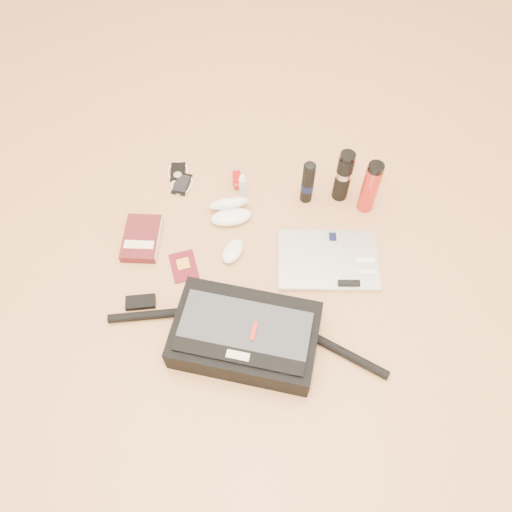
# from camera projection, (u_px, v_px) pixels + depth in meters

# --- Properties ---
(ground) EXTENTS (4.00, 4.00, 0.00)m
(ground) POSITION_uv_depth(u_px,v_px,m) (244.00, 281.00, 1.78)
(ground) COLOR tan
(ground) RESTS_ON ground
(messenger_bag) EXTENTS (0.95, 0.31, 0.13)m
(messenger_bag) POSITION_uv_depth(u_px,v_px,m) (244.00, 335.00, 1.61)
(messenger_bag) COLOR black
(messenger_bag) RESTS_ON ground
(laptop) EXTENTS (0.39, 0.30, 0.04)m
(laptop) POSITION_uv_depth(u_px,v_px,m) (328.00, 260.00, 1.81)
(laptop) COLOR silver
(laptop) RESTS_ON ground
(book) EXTENTS (0.15, 0.21, 0.04)m
(book) POSITION_uv_depth(u_px,v_px,m) (142.00, 238.00, 1.85)
(book) COLOR #4C1318
(book) RESTS_ON ground
(passport) EXTENTS (0.13, 0.15, 0.01)m
(passport) POSITION_uv_depth(u_px,v_px,m) (184.00, 266.00, 1.81)
(passport) COLOR #530D16
(passport) RESTS_ON ground
(mouse) EXTENTS (0.10, 0.13, 0.04)m
(mouse) POSITION_uv_depth(u_px,v_px,m) (233.00, 251.00, 1.82)
(mouse) COLOR white
(mouse) RESTS_ON ground
(sunglasses_case) EXTENTS (0.19, 0.18, 0.09)m
(sunglasses_case) POSITION_uv_depth(u_px,v_px,m) (230.00, 210.00, 1.90)
(sunglasses_case) COLOR white
(sunglasses_case) RESTS_ON ground
(ipod) EXTENTS (0.10, 0.11, 0.01)m
(ipod) POSITION_uv_depth(u_px,v_px,m) (178.00, 172.00, 2.04)
(ipod) COLOR black
(ipod) RESTS_ON ground
(phone) EXTENTS (0.09, 0.11, 0.01)m
(phone) POSITION_uv_depth(u_px,v_px,m) (182.00, 184.00, 2.01)
(phone) COLOR black
(phone) RESTS_ON ground
(inhaler) EXTENTS (0.04, 0.11, 0.03)m
(inhaler) POSITION_uv_depth(u_px,v_px,m) (237.00, 178.00, 2.01)
(inhaler) COLOR #A2050B
(inhaler) RESTS_ON ground
(spray_bottle) EXTENTS (0.04, 0.04, 0.11)m
(spray_bottle) POSITION_uv_depth(u_px,v_px,m) (243.00, 186.00, 1.95)
(spray_bottle) COLOR #AED3E6
(spray_bottle) RESTS_ON ground
(aerosol_can) EXTENTS (0.06, 0.06, 0.20)m
(aerosol_can) POSITION_uv_depth(u_px,v_px,m) (308.00, 182.00, 1.89)
(aerosol_can) COLOR black
(aerosol_can) RESTS_ON ground
(thermos_black) EXTENTS (0.07, 0.07, 0.23)m
(thermos_black) POSITION_uv_depth(u_px,v_px,m) (343.00, 176.00, 1.88)
(thermos_black) COLOR black
(thermos_black) RESTS_ON ground
(thermos_red) EXTENTS (0.08, 0.08, 0.24)m
(thermos_red) POSITION_uv_depth(u_px,v_px,m) (370.00, 187.00, 1.85)
(thermos_red) COLOR red
(thermos_red) RESTS_ON ground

